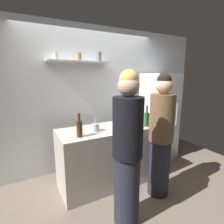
# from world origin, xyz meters

# --- Properties ---
(ground_plane) EXTENTS (5.28, 5.28, 0.00)m
(ground_plane) POSITION_xyz_m (0.00, 0.00, 0.00)
(ground_plane) COLOR #726656
(back_wall_assembly) EXTENTS (4.80, 0.32, 2.60)m
(back_wall_assembly) POSITION_xyz_m (-0.00, 1.25, 1.30)
(back_wall_assembly) COLOR white
(back_wall_assembly) RESTS_ON ground
(refrigerator) EXTENTS (0.63, 0.61, 1.78)m
(refrigerator) POSITION_xyz_m (1.34, 0.85, 0.89)
(refrigerator) COLOR silver
(refrigerator) RESTS_ON ground
(counter) EXTENTS (1.69, 0.67, 0.93)m
(counter) POSITION_xyz_m (0.04, 0.51, 0.46)
(counter) COLOR #B7B2A8
(counter) RESTS_ON ground
(baking_pan) EXTENTS (0.34, 0.24, 0.05)m
(baking_pan) POSITION_xyz_m (0.28, 0.39, 0.95)
(baking_pan) COLOR gray
(baking_pan) RESTS_ON counter
(utensil_holder) EXTENTS (0.12, 0.12, 0.21)m
(utensil_holder) POSITION_xyz_m (-0.26, 0.47, 0.99)
(utensil_holder) COLOR #B2B2B7
(utensil_holder) RESTS_ON counter
(wine_bottle_amber_glass) EXTENTS (0.08, 0.08, 0.33)m
(wine_bottle_amber_glass) POSITION_xyz_m (-0.54, 0.34, 1.05)
(wine_bottle_amber_glass) COLOR #472814
(wine_bottle_amber_glass) RESTS_ON counter
(wine_bottle_green_glass) EXTENTS (0.08, 0.08, 0.34)m
(wine_bottle_green_glass) POSITION_xyz_m (0.57, 0.31, 1.05)
(wine_bottle_green_glass) COLOR #19471E
(wine_bottle_green_glass) RESTS_ON counter
(water_bottle_plastic) EXTENTS (0.08, 0.08, 0.26)m
(water_bottle_plastic) POSITION_xyz_m (0.59, 0.76, 1.05)
(water_bottle_plastic) COLOR silver
(water_bottle_plastic) RESTS_ON counter
(person_blonde) EXTENTS (0.34, 0.34, 1.80)m
(person_blonde) POSITION_xyz_m (-0.20, -0.30, 0.90)
(person_blonde) COLOR #262633
(person_blonde) RESTS_ON ground
(person_brown_jacket) EXTENTS (0.34, 0.34, 1.77)m
(person_brown_jacket) POSITION_xyz_m (0.50, -0.09, 0.89)
(person_brown_jacket) COLOR #262633
(person_brown_jacket) RESTS_ON ground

